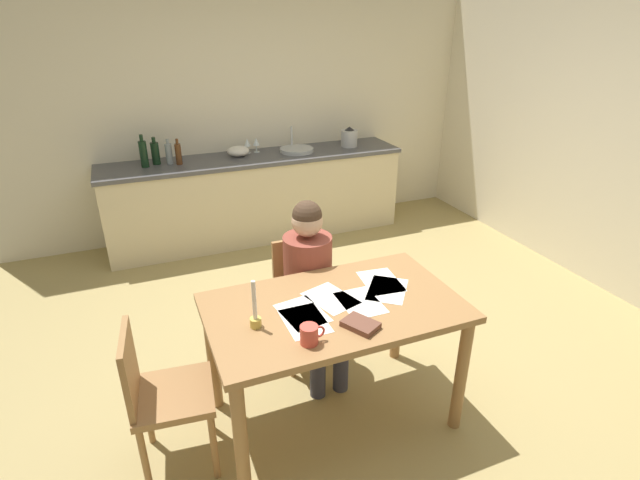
% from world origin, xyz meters
% --- Properties ---
extents(ground_plane, '(5.20, 5.20, 0.04)m').
position_xyz_m(ground_plane, '(0.00, 0.00, -0.02)').
color(ground_plane, tan).
extents(wall_back, '(5.20, 0.12, 2.60)m').
position_xyz_m(wall_back, '(0.00, 2.60, 1.30)').
color(wall_back, silver).
rests_on(wall_back, ground).
extents(kitchen_counter, '(3.13, 0.64, 0.90)m').
position_xyz_m(kitchen_counter, '(0.00, 2.24, 0.45)').
color(kitchen_counter, beige).
rests_on(kitchen_counter, ground).
extents(dining_table, '(1.40, 0.83, 0.79)m').
position_xyz_m(dining_table, '(-0.31, -0.54, 0.68)').
color(dining_table, '#9E7042').
rests_on(dining_table, ground).
extents(chair_at_table, '(0.40, 0.40, 0.85)m').
position_xyz_m(chair_at_table, '(-0.25, 0.12, 0.47)').
color(chair_at_table, '#9E7042').
rests_on(chair_at_table, ground).
extents(person_seated, '(0.32, 0.59, 1.19)m').
position_xyz_m(person_seated, '(-0.25, -0.03, 0.68)').
color(person_seated, brown).
rests_on(person_seated, ground).
extents(chair_side_empty, '(0.44, 0.44, 0.86)m').
position_xyz_m(chair_side_empty, '(-1.27, -0.52, 0.48)').
color(chair_side_empty, '#9E7042').
rests_on(chair_side_empty, ground).
extents(coffee_mug, '(0.13, 0.09, 0.10)m').
position_xyz_m(coffee_mug, '(-0.56, -0.80, 0.84)').
color(coffee_mug, '#D84C3F').
rests_on(coffee_mug, dining_table).
extents(candlestick, '(0.06, 0.06, 0.27)m').
position_xyz_m(candlestick, '(-0.77, -0.57, 0.87)').
color(candlestick, gold).
rests_on(candlestick, dining_table).
extents(book_magazine, '(0.19, 0.21, 0.03)m').
position_xyz_m(book_magazine, '(-0.27, -0.78, 0.81)').
color(book_magazine, brown).
rests_on(book_magazine, dining_table).
extents(paper_letter, '(0.24, 0.32, 0.00)m').
position_xyz_m(paper_letter, '(0.05, -0.41, 0.79)').
color(paper_letter, white).
rests_on(paper_letter, dining_table).
extents(paper_bill, '(0.25, 0.32, 0.00)m').
position_xyz_m(paper_bill, '(-0.50, -0.55, 0.79)').
color(paper_bill, white).
rests_on(paper_bill, dining_table).
extents(paper_envelope, '(0.21, 0.30, 0.00)m').
position_xyz_m(paper_envelope, '(-0.52, -0.62, 0.79)').
color(paper_envelope, white).
rests_on(paper_envelope, dining_table).
extents(paper_receipt, '(0.29, 0.34, 0.00)m').
position_xyz_m(paper_receipt, '(-0.31, -0.47, 0.79)').
color(paper_receipt, white).
rests_on(paper_receipt, dining_table).
extents(paper_notice, '(0.35, 0.36, 0.00)m').
position_xyz_m(paper_notice, '(0.04, -0.50, 0.79)').
color(paper_notice, white).
rests_on(paper_notice, dining_table).
extents(paper_flyer, '(0.21, 0.30, 0.00)m').
position_xyz_m(paper_flyer, '(-0.17, -0.57, 0.79)').
color(paper_flyer, white).
rests_on(paper_flyer, dining_table).
extents(sink_unit, '(0.36, 0.36, 0.24)m').
position_xyz_m(sink_unit, '(0.46, 2.24, 0.92)').
color(sink_unit, '#B2B7BC').
rests_on(sink_unit, kitchen_counter).
extents(bottle_oil, '(0.07, 0.07, 0.31)m').
position_xyz_m(bottle_oil, '(-1.08, 2.25, 1.03)').
color(bottle_oil, black).
rests_on(bottle_oil, kitchen_counter).
extents(bottle_vinegar, '(0.08, 0.08, 0.27)m').
position_xyz_m(bottle_vinegar, '(-0.97, 2.32, 1.01)').
color(bottle_vinegar, black).
rests_on(bottle_vinegar, kitchen_counter).
extents(bottle_wine_red, '(0.07, 0.07, 0.24)m').
position_xyz_m(bottle_wine_red, '(-0.85, 2.28, 1.00)').
color(bottle_wine_red, '#8C999E').
rests_on(bottle_wine_red, kitchen_counter).
extents(bottle_sauce, '(0.06, 0.06, 0.25)m').
position_xyz_m(bottle_sauce, '(-0.77, 2.22, 1.01)').
color(bottle_sauce, '#593319').
rests_on(bottle_sauce, kitchen_counter).
extents(mixing_bowl, '(0.23, 0.23, 0.10)m').
position_xyz_m(mixing_bowl, '(-0.15, 2.31, 0.95)').
color(mixing_bowl, white).
rests_on(mixing_bowl, kitchen_counter).
extents(stovetop_kettle, '(0.18, 0.18, 0.22)m').
position_xyz_m(stovetop_kettle, '(1.08, 2.24, 1.00)').
color(stovetop_kettle, '#B7BABF').
rests_on(stovetop_kettle, kitchen_counter).
extents(wine_glass_near_sink, '(0.07, 0.07, 0.15)m').
position_xyz_m(wine_glass_near_sink, '(0.06, 2.39, 1.01)').
color(wine_glass_near_sink, silver).
rests_on(wine_glass_near_sink, kitchen_counter).
extents(wine_glass_by_kettle, '(0.07, 0.07, 0.15)m').
position_xyz_m(wine_glass_by_kettle, '(-0.04, 2.39, 1.01)').
color(wine_glass_by_kettle, silver).
rests_on(wine_glass_by_kettle, kitchen_counter).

